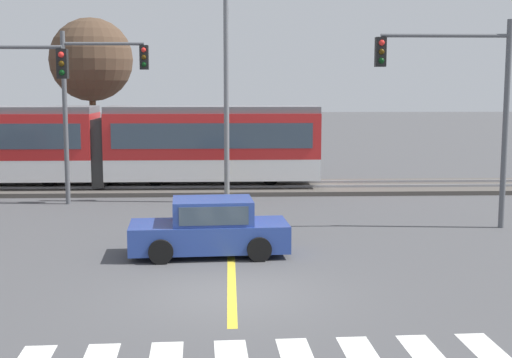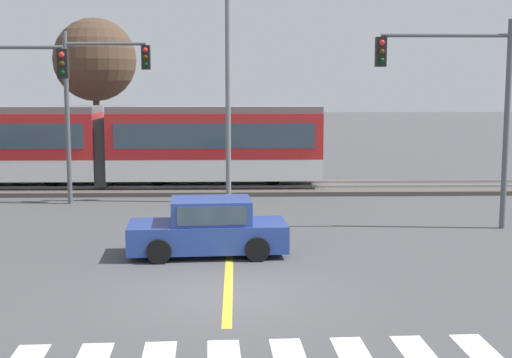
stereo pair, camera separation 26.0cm
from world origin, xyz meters
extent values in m
plane|color=#474749|center=(0.00, 0.00, 0.00)|extent=(200.00, 200.00, 0.00)
cube|color=#4C4742|center=(0.00, 15.44, 0.09)|extent=(120.00, 4.00, 0.18)
cube|color=#939399|center=(0.00, 14.72, 0.23)|extent=(120.00, 0.08, 0.10)
cube|color=#939399|center=(0.00, 16.16, 0.23)|extent=(120.00, 0.08, 0.10)
cylinder|color=black|center=(-7.74, 15.44, 0.53)|extent=(0.70, 0.20, 0.70)
cube|color=silver|center=(-0.72, 15.44, 0.98)|extent=(9.00, 2.60, 0.90)
cube|color=red|center=(-0.72, 15.44, 2.38)|extent=(9.00, 2.60, 1.90)
cube|color=#384756|center=(-0.72, 14.12, 2.43)|extent=(8.28, 0.04, 1.04)
cube|color=slate|center=(-0.72, 15.44, 3.47)|extent=(9.00, 2.39, 0.28)
cylinder|color=black|center=(1.76, 15.44, 0.53)|extent=(0.70, 0.20, 0.70)
cylinder|color=black|center=(-3.19, 15.44, 0.53)|extent=(0.70, 0.20, 0.70)
cube|color=#2D2D2D|center=(-5.47, 15.44, 1.68)|extent=(0.50, 2.34, 2.80)
cube|color=gold|center=(0.00, 5.59, 0.00)|extent=(0.20, 15.69, 0.01)
cube|color=#284293|center=(-0.59, 3.62, 0.52)|extent=(4.30, 1.97, 0.72)
cube|color=#284293|center=(-0.49, 3.62, 1.20)|extent=(2.19, 1.65, 0.64)
cube|color=#384756|center=(-1.49, 3.56, 1.20)|extent=(0.19, 1.43, 0.52)
cube|color=#384756|center=(-0.44, 2.84, 1.20)|extent=(1.78, 0.16, 0.48)
cylinder|color=black|center=(-1.79, 2.69, 0.32)|extent=(0.65, 0.26, 0.64)
cylinder|color=black|center=(-1.90, 4.38, 0.32)|extent=(0.65, 0.26, 0.64)
cylinder|color=black|center=(0.72, 2.85, 0.32)|extent=(0.65, 0.26, 0.64)
cylinder|color=black|center=(0.61, 4.55, 0.32)|extent=(0.65, 0.26, 0.64)
cylinder|color=#515459|center=(8.63, 6.90, 3.26)|extent=(0.18, 0.18, 6.52)
cylinder|color=#515459|center=(6.63, 6.90, 6.02)|extent=(4.00, 0.12, 0.12)
cube|color=black|center=(4.63, 6.90, 5.52)|extent=(0.32, 0.28, 0.90)
sphere|color=red|center=(4.63, 6.75, 5.79)|extent=(0.18, 0.18, 0.18)
sphere|color=#3A2706|center=(4.63, 6.75, 5.52)|extent=(0.18, 0.18, 0.18)
sphere|color=black|center=(4.63, 6.75, 5.25)|extent=(0.18, 0.18, 0.18)
cube|color=black|center=(-5.11, 7.10, 5.16)|extent=(0.32, 0.28, 0.90)
sphere|color=red|center=(-5.11, 6.95, 5.43)|extent=(0.18, 0.18, 0.18)
sphere|color=#3A2706|center=(-5.11, 6.95, 5.16)|extent=(0.18, 0.18, 0.18)
sphere|color=black|center=(-5.11, 6.95, 4.89)|extent=(0.18, 0.18, 0.18)
cylinder|color=#515459|center=(-6.19, 11.99, 3.25)|extent=(0.18, 0.18, 6.50)
cylinder|color=#515459|center=(-4.69, 11.99, 6.03)|extent=(3.00, 0.12, 0.12)
cube|color=black|center=(-3.19, 11.99, 5.53)|extent=(0.32, 0.28, 0.90)
sphere|color=red|center=(-3.19, 11.84, 5.80)|extent=(0.18, 0.18, 0.18)
sphere|color=#3A2706|center=(-3.19, 11.84, 5.53)|extent=(0.18, 0.18, 0.18)
sphere|color=black|center=(-3.19, 11.84, 5.26)|extent=(0.18, 0.18, 0.18)
cylinder|color=slate|center=(-0.12, 12.12, 4.49)|extent=(0.20, 0.20, 8.98)
cylinder|color=brown|center=(-6.78, 20.66, 2.46)|extent=(0.32, 0.32, 4.92)
sphere|color=#4C3828|center=(-6.78, 20.66, 5.73)|extent=(4.08, 4.08, 4.08)
camera|label=1|loc=(-0.06, -15.10, 4.56)|focal=50.00mm
camera|label=2|loc=(0.20, -15.11, 4.56)|focal=50.00mm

